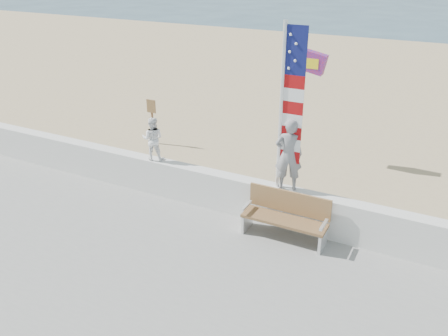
{
  "coord_description": "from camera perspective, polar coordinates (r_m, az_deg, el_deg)",
  "views": [
    {
      "loc": [
        4.59,
        -6.73,
        5.75
      ],
      "look_at": [
        0.2,
        1.8,
        1.35
      ],
      "focal_mm": 38.0,
      "sensor_mm": 36.0,
      "label": 1
    }
  ],
  "objects": [
    {
      "name": "parafoil_kite",
      "position": [
        13.47,
        10.16,
        12.58
      ],
      "size": [
        1.09,
        0.3,
        0.74
      ],
      "color": "red",
      "rests_on": "ground"
    },
    {
      "name": "child",
      "position": [
        11.6,
        -8.56,
        3.5
      ],
      "size": [
        0.64,
        0.57,
        1.08
      ],
      "primitive_type": "imported",
      "rotation": [
        0.0,
        0.0,
        3.52
      ],
      "color": "white",
      "rests_on": "seawall"
    },
    {
      "name": "ground",
      "position": [
        9.97,
        -5.87,
        -10.73
      ],
      "size": [
        220.0,
        220.0,
        0.0
      ],
      "primitive_type": "plane",
      "color": "#2F4D5E",
      "rests_on": "ground"
    },
    {
      "name": "flag",
      "position": [
        9.65,
        7.64,
        7.82
      ],
      "size": [
        0.5,
        0.08,
        3.5
      ],
      "color": "white",
      "rests_on": "seawall"
    },
    {
      "name": "bench",
      "position": [
        10.09,
        7.46,
        -5.69
      ],
      "size": [
        1.8,
        0.57,
        1.0
      ],
      "color": "brown",
      "rests_on": "boardwalk"
    },
    {
      "name": "adult",
      "position": [
        10.0,
        7.79,
        1.58
      ],
      "size": [
        0.68,
        0.57,
        1.58
      ],
      "primitive_type": "imported",
      "rotation": [
        0.0,
        0.0,
        3.53
      ],
      "color": "gray",
      "rests_on": "seawall"
    },
    {
      "name": "sand",
      "position": [
        17.35,
        10.4,
        5.01
      ],
      "size": [
        90.0,
        40.0,
        0.08
      ],
      "primitive_type": "cube",
      "color": "tan",
      "rests_on": "ground"
    },
    {
      "name": "seawall",
      "position": [
        11.11,
        -0.44,
        -2.8
      ],
      "size": [
        30.0,
        0.35,
        0.9
      ],
      "primitive_type": "cube",
      "color": "silver",
      "rests_on": "boardwalk"
    },
    {
      "name": "sign",
      "position": [
        15.25,
        -8.64,
        5.99
      ],
      "size": [
        0.32,
        0.07,
        1.46
      ],
      "color": "brown",
      "rests_on": "sand"
    }
  ]
}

